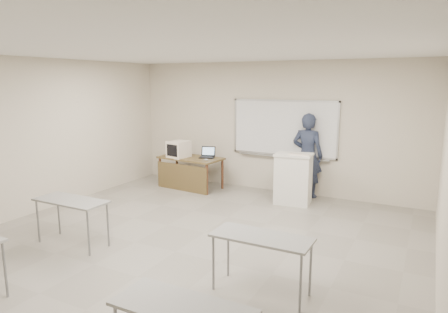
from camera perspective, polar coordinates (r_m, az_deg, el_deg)
The scene contains 10 objects.
floor at distance 6.26m, azimuth -6.95°, elevation -13.40°, with size 7.00×8.00×0.01m, color gray.
whiteboard at distance 9.22m, azimuth 8.55°, elevation 3.93°, with size 2.48×0.10×1.31m.
student_desks at distance 5.04m, azimuth -16.02°, elevation -11.54°, with size 4.40×2.20×0.73m.
instructor_desk at distance 9.58m, azimuth -5.13°, elevation -1.34°, with size 1.53×0.76×0.75m.
podium at distance 8.51m, azimuth 9.86°, elevation -3.13°, with size 0.76×0.55×1.07m.
crt_monitor at distance 9.63m, azimuth -6.46°, elevation 1.05°, with size 0.43×0.48×0.41m.
laptop at distance 9.56m, azimuth -2.30°, elevation 0.21°, with size 0.34×0.32×0.25m.
mouse at distance 9.18m, azimuth -2.55°, elevation -0.47°, with size 0.10×0.07×0.04m, color #AFB0B7.
keyboard at distance 8.24m, azimuth 10.71°, elevation 0.26°, with size 0.44×0.15×0.02m, color beige.
presenter at distance 9.01m, azimuth 11.82°, elevation 0.17°, with size 0.68×0.45×1.87m, color black.
Camera 1 is at (3.28, -4.69, 2.54)m, focal length 32.00 mm.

